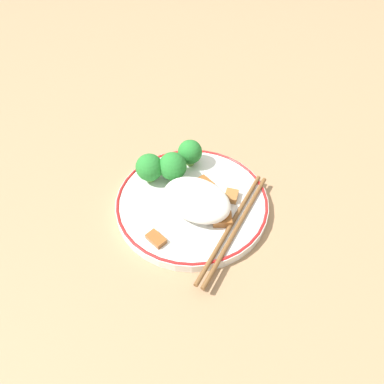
% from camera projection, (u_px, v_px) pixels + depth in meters
% --- Properties ---
extents(ground_plane, '(3.00, 3.00, 0.00)m').
position_uv_depth(ground_plane, '(192.00, 206.00, 0.64)').
color(ground_plane, '#9E7A56').
extents(plate, '(0.25, 0.25, 0.02)m').
position_uv_depth(plate, '(192.00, 203.00, 0.63)').
color(plate, white).
rests_on(plate, ground_plane).
extents(rice_mound, '(0.12, 0.08, 0.04)m').
position_uv_depth(rice_mound, '(197.00, 200.00, 0.60)').
color(rice_mound, white).
rests_on(rice_mound, plate).
extents(broccoli_back_left, '(0.04, 0.04, 0.05)m').
position_uv_depth(broccoli_back_left, '(190.00, 152.00, 0.66)').
color(broccoli_back_left, '#72AD4C').
rests_on(broccoli_back_left, plate).
extents(broccoli_back_center, '(0.05, 0.05, 0.05)m').
position_uv_depth(broccoli_back_center, '(173.00, 166.00, 0.64)').
color(broccoli_back_center, '#72AD4C').
rests_on(broccoli_back_center, plate).
extents(broccoli_back_right, '(0.05, 0.05, 0.05)m').
position_uv_depth(broccoli_back_right, '(150.00, 167.00, 0.64)').
color(broccoli_back_right, '#72AD4C').
rests_on(broccoli_back_right, plate).
extents(meat_near_front, '(0.04, 0.04, 0.01)m').
position_uv_depth(meat_near_front, '(222.00, 219.00, 0.59)').
color(meat_near_front, brown).
rests_on(meat_near_front, plate).
extents(meat_near_left, '(0.03, 0.03, 0.01)m').
position_uv_depth(meat_near_left, '(204.00, 183.00, 0.64)').
color(meat_near_left, brown).
rests_on(meat_near_left, plate).
extents(meat_near_right, '(0.03, 0.03, 0.01)m').
position_uv_depth(meat_near_right, '(231.00, 196.00, 0.62)').
color(meat_near_right, '#9E6633').
rests_on(meat_near_right, plate).
extents(meat_near_back, '(0.03, 0.02, 0.01)m').
position_uv_depth(meat_near_back, '(158.00, 240.00, 0.56)').
color(meat_near_back, brown).
rests_on(meat_near_back, plate).
extents(chopsticks, '(0.04, 0.24, 0.01)m').
position_uv_depth(chopsticks, '(234.00, 226.00, 0.58)').
color(chopsticks, brown).
rests_on(chopsticks, plate).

